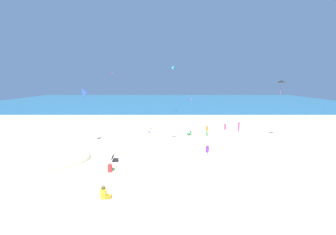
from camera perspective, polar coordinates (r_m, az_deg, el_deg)
name	(u,v)px	position (r m, az deg, el deg)	size (l,w,h in m)	color
ground_plane	(168,139)	(24.56, 0.04, -6.16)	(120.00, 120.00, 0.00)	beige
ocean_water	(169,101)	(71.41, 0.15, 4.80)	(120.00, 60.00, 0.05)	#236084
dune_mound	(48,159)	(21.57, -31.03, -10.09)	(7.86, 5.50, 2.58)	beige
beach_chair_far_right	(115,158)	(18.60, -14.88, -11.12)	(0.57, 0.60, 0.61)	black
beach_chair_near_camera	(190,133)	(26.48, 6.36, -4.36)	(0.73, 0.70, 0.62)	#2D9956
beach_chair_mid_beach	(176,135)	(25.48, 2.17, -4.93)	(0.75, 0.69, 0.59)	white
person_0	(226,128)	(27.27, 16.12, -2.98)	(0.36, 0.36, 1.53)	white
person_1	(240,126)	(29.65, 19.74, -2.18)	(0.34, 0.34, 1.49)	#D8599E
person_2	(208,130)	(26.33, 11.27, -3.45)	(0.30, 0.30, 1.37)	green
person_3	(111,168)	(16.75, -15.91, -13.67)	(0.55, 0.68, 0.77)	red
person_4	(151,131)	(27.72, -4.73, -3.73)	(0.60, 0.44, 0.68)	white
person_5	(105,193)	(13.49, -17.51, -19.91)	(0.67, 0.41, 0.82)	yellow
person_6	(208,151)	(18.54, 11.32, -9.32)	(0.39, 0.39, 1.40)	white
kite_black	(282,81)	(27.77, 29.83, 8.90)	(0.81, 0.67, 1.82)	black
kite_blue	(84,91)	(23.75, -22.79, 6.98)	(1.05, 0.94, 1.40)	blue
kite_purple	(192,99)	(31.47, 6.89, 5.27)	(0.44, 0.51, 0.91)	purple
kite_teal	(174,67)	(43.93, 1.70, 14.15)	(0.93, 0.74, 1.80)	#1EADAD
kite_red	(112,73)	(42.20, -15.54, 12.24)	(0.43, 0.51, 0.79)	red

